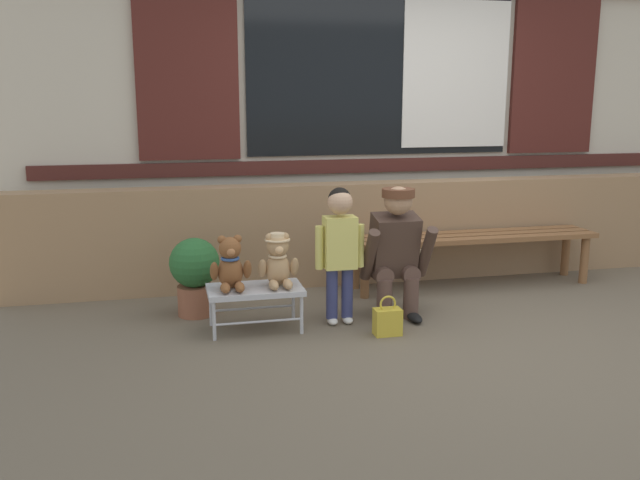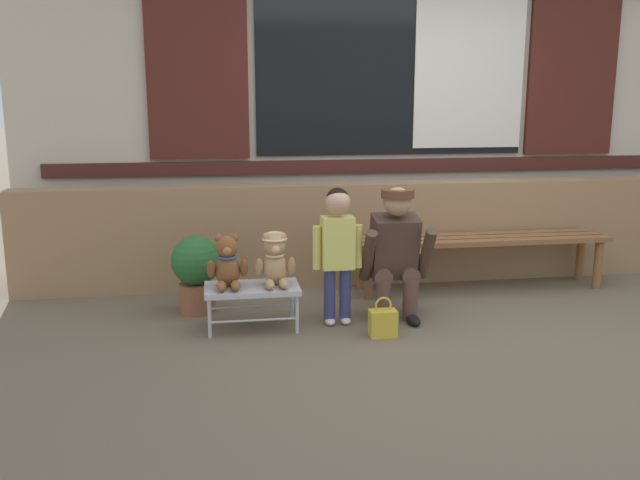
{
  "view_description": "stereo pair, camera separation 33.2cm",
  "coord_description": "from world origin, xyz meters",
  "px_view_note": "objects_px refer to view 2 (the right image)",
  "views": [
    {
      "loc": [
        -1.91,
        -4.04,
        1.56
      ],
      "look_at": [
        -0.83,
        0.62,
        0.55
      ],
      "focal_mm": 38.19,
      "sensor_mm": 36.0,
      "label": 1
    },
    {
      "loc": [
        -1.58,
        -4.1,
        1.56
      ],
      "look_at": [
        -0.83,
        0.62,
        0.55
      ],
      "focal_mm": 38.19,
      "sensor_mm": 36.0,
      "label": 2
    }
  ],
  "objects_px": {
    "teddy_bear_plain": "(227,263)",
    "teddy_bear_with_hat": "(275,260)",
    "handbag_on_ground": "(383,322)",
    "potted_plant": "(196,270)",
    "child_standing": "(338,241)",
    "adult_crouching": "(396,252)",
    "small_display_bench": "(252,291)",
    "wooden_bench_long": "(481,245)"
  },
  "relations": [
    {
      "from": "handbag_on_ground",
      "to": "potted_plant",
      "type": "bearing_deg",
      "value": 149.61
    },
    {
      "from": "teddy_bear_with_hat",
      "to": "adult_crouching",
      "type": "height_order",
      "value": "adult_crouching"
    },
    {
      "from": "teddy_bear_with_hat",
      "to": "potted_plant",
      "type": "relative_size",
      "value": 0.64
    },
    {
      "from": "wooden_bench_long",
      "to": "adult_crouching",
      "type": "xyz_separation_m",
      "value": [
        -0.88,
        -0.62,
        0.11
      ]
    },
    {
      "from": "wooden_bench_long",
      "to": "small_display_bench",
      "type": "height_order",
      "value": "wooden_bench_long"
    },
    {
      "from": "teddy_bear_with_hat",
      "to": "handbag_on_ground",
      "type": "height_order",
      "value": "teddy_bear_with_hat"
    },
    {
      "from": "teddy_bear_plain",
      "to": "teddy_bear_with_hat",
      "type": "xyz_separation_m",
      "value": [
        0.32,
        0.0,
        0.01
      ]
    },
    {
      "from": "handbag_on_ground",
      "to": "potted_plant",
      "type": "xyz_separation_m",
      "value": [
        -1.22,
        0.72,
        0.23
      ]
    },
    {
      "from": "child_standing",
      "to": "handbag_on_ground",
      "type": "xyz_separation_m",
      "value": [
        0.25,
        -0.31,
        -0.5
      ]
    },
    {
      "from": "small_display_bench",
      "to": "handbag_on_ground",
      "type": "xyz_separation_m",
      "value": [
        0.84,
        -0.3,
        -0.17
      ]
    },
    {
      "from": "wooden_bench_long",
      "to": "child_standing",
      "type": "xyz_separation_m",
      "value": [
        -1.32,
        -0.69,
        0.22
      ]
    },
    {
      "from": "wooden_bench_long",
      "to": "small_display_bench",
      "type": "relative_size",
      "value": 3.28
    },
    {
      "from": "child_standing",
      "to": "adult_crouching",
      "type": "bearing_deg",
      "value": 9.12
    },
    {
      "from": "child_standing",
      "to": "potted_plant",
      "type": "bearing_deg",
      "value": 157.04
    },
    {
      "from": "child_standing",
      "to": "potted_plant",
      "type": "height_order",
      "value": "child_standing"
    },
    {
      "from": "potted_plant",
      "to": "teddy_bear_plain",
      "type": "bearing_deg",
      "value": -62.14
    },
    {
      "from": "small_display_bench",
      "to": "child_standing",
      "type": "xyz_separation_m",
      "value": [
        0.59,
        0.01,
        0.33
      ]
    },
    {
      "from": "teddy_bear_plain",
      "to": "adult_crouching",
      "type": "bearing_deg",
      "value": 3.58
    },
    {
      "from": "small_display_bench",
      "to": "potted_plant",
      "type": "xyz_separation_m",
      "value": [
        -0.38,
        0.42,
        0.06
      ]
    },
    {
      "from": "teddy_bear_plain",
      "to": "teddy_bear_with_hat",
      "type": "bearing_deg",
      "value": 0.13
    },
    {
      "from": "wooden_bench_long",
      "to": "teddy_bear_with_hat",
      "type": "bearing_deg",
      "value": -158.5
    },
    {
      "from": "teddy_bear_plain",
      "to": "handbag_on_ground",
      "type": "xyz_separation_m",
      "value": [
        1.0,
        -0.3,
        -0.37
      ]
    },
    {
      "from": "child_standing",
      "to": "adult_crouching",
      "type": "distance_m",
      "value": 0.45
    },
    {
      "from": "small_display_bench",
      "to": "teddy_bear_plain",
      "type": "xyz_separation_m",
      "value": [
        -0.16,
        0.0,
        0.2
      ]
    },
    {
      "from": "wooden_bench_long",
      "to": "handbag_on_ground",
      "type": "relative_size",
      "value": 7.72
    },
    {
      "from": "small_display_bench",
      "to": "child_standing",
      "type": "bearing_deg",
      "value": 0.58
    },
    {
      "from": "wooden_bench_long",
      "to": "teddy_bear_plain",
      "type": "relative_size",
      "value": 5.78
    },
    {
      "from": "adult_crouching",
      "to": "potted_plant",
      "type": "xyz_separation_m",
      "value": [
        -1.41,
        0.34,
        -0.16
      ]
    },
    {
      "from": "teddy_bear_plain",
      "to": "teddy_bear_with_hat",
      "type": "distance_m",
      "value": 0.32
    },
    {
      "from": "potted_plant",
      "to": "child_standing",
      "type": "bearing_deg",
      "value": -22.96
    },
    {
      "from": "wooden_bench_long",
      "to": "teddy_bear_with_hat",
      "type": "distance_m",
      "value": 1.88
    },
    {
      "from": "teddy_bear_with_hat",
      "to": "wooden_bench_long",
      "type": "bearing_deg",
      "value": 21.5
    },
    {
      "from": "small_display_bench",
      "to": "handbag_on_ground",
      "type": "height_order",
      "value": "small_display_bench"
    },
    {
      "from": "wooden_bench_long",
      "to": "potted_plant",
      "type": "xyz_separation_m",
      "value": [
        -2.29,
        -0.27,
        -0.05
      ]
    },
    {
      "from": "handbag_on_ground",
      "to": "potted_plant",
      "type": "distance_m",
      "value": 1.44
    },
    {
      "from": "handbag_on_ground",
      "to": "teddy_bear_plain",
      "type": "bearing_deg",
      "value": 163.29
    },
    {
      "from": "small_display_bench",
      "to": "teddy_bear_with_hat",
      "type": "xyz_separation_m",
      "value": [
        0.16,
        0.0,
        0.21
      ]
    },
    {
      "from": "small_display_bench",
      "to": "teddy_bear_with_hat",
      "type": "bearing_deg",
      "value": 0.77
    },
    {
      "from": "teddy_bear_with_hat",
      "to": "small_display_bench",
      "type": "bearing_deg",
      "value": -179.23
    },
    {
      "from": "adult_crouching",
      "to": "potted_plant",
      "type": "bearing_deg",
      "value": 166.33
    },
    {
      "from": "wooden_bench_long",
      "to": "teddy_bear_plain",
      "type": "distance_m",
      "value": 2.18
    },
    {
      "from": "small_display_bench",
      "to": "wooden_bench_long",
      "type": "bearing_deg",
      "value": 19.9
    }
  ]
}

